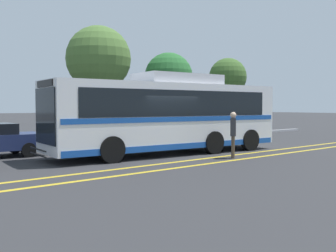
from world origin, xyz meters
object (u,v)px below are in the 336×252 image
(transit_bus, at_px, (168,114))
(pedestrian_0, at_px, (233,132))
(tree_1, at_px, (228,77))
(tree_2, at_px, (169,77))
(parked_car_2, at_px, (106,135))
(tree_0, at_px, (99,59))

(transit_bus, distance_m, pedestrian_0, 3.09)
(tree_1, bearing_deg, transit_bus, -148.25)
(transit_bus, xyz_separation_m, pedestrian_0, (1.03, -2.83, -0.69))
(pedestrian_0, height_order, tree_2, tree_2)
(transit_bus, xyz_separation_m, tree_1, (13.10, 8.11, 2.68))
(parked_car_2, relative_size, tree_1, 0.80)
(tree_0, relative_size, tree_1, 1.22)
(tree_1, relative_size, tree_2, 1.02)
(pedestrian_0, bearing_deg, tree_1, 2.66)
(pedestrian_0, height_order, tree_0, tree_0)
(pedestrian_0, xyz_separation_m, tree_2, (5.89, 11.03, 3.10))
(pedestrian_0, bearing_deg, tree_2, 22.39)
(tree_0, bearing_deg, tree_2, -11.80)
(transit_bus, height_order, tree_2, tree_2)
(transit_bus, bearing_deg, tree_1, -52.91)
(parked_car_2, relative_size, pedestrian_0, 2.58)
(tree_0, xyz_separation_m, tree_1, (11.23, -1.14, -0.72))
(tree_1, bearing_deg, tree_0, 174.21)
(transit_bus, relative_size, parked_car_2, 2.34)
(parked_car_2, relative_size, tree_0, 0.66)
(parked_car_2, xyz_separation_m, tree_1, (14.13, 4.51, 3.78))
(tree_0, relative_size, tree_2, 1.23)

